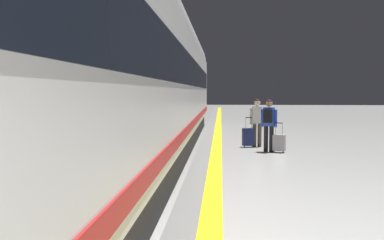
{
  "coord_description": "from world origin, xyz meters",
  "views": [
    {
      "loc": [
        -0.8,
        0.26,
        1.95
      ],
      "look_at": [
        -1.31,
        7.42,
        1.45
      ],
      "focal_mm": 38.56,
      "sensor_mm": 36.0,
      "label": 1
    }
  ],
  "objects_px": {
    "high_speed_train": "(117,66)",
    "passenger_near": "(269,121)",
    "passenger_mid": "(257,119)",
    "suitcase_mid": "(248,137)",
    "suitcase_near": "(279,143)"
  },
  "relations": [
    {
      "from": "high_speed_train",
      "to": "passenger_mid",
      "type": "relative_size",
      "value": 18.68
    },
    {
      "from": "passenger_near",
      "to": "suitcase_near",
      "type": "bearing_deg",
      "value": -14.27
    },
    {
      "from": "high_speed_train",
      "to": "passenger_near",
      "type": "relative_size",
      "value": 18.57
    },
    {
      "from": "passenger_near",
      "to": "passenger_mid",
      "type": "distance_m",
      "value": 1.27
    },
    {
      "from": "suitcase_near",
      "to": "passenger_near",
      "type": "bearing_deg",
      "value": 165.73
    },
    {
      "from": "high_speed_train",
      "to": "passenger_near",
      "type": "xyz_separation_m",
      "value": [
        3.8,
        4.36,
        -1.5
      ]
    },
    {
      "from": "passenger_near",
      "to": "suitcase_near",
      "type": "distance_m",
      "value": 0.77
    },
    {
      "from": "passenger_near",
      "to": "suitcase_mid",
      "type": "distance_m",
      "value": 1.39
    },
    {
      "from": "passenger_mid",
      "to": "suitcase_mid",
      "type": "bearing_deg",
      "value": -155.15
    },
    {
      "from": "suitcase_mid",
      "to": "passenger_mid",
      "type": "bearing_deg",
      "value": 24.85
    },
    {
      "from": "passenger_mid",
      "to": "suitcase_mid",
      "type": "relative_size",
      "value": 1.59
    },
    {
      "from": "high_speed_train",
      "to": "passenger_near",
      "type": "bearing_deg",
      "value": 48.96
    },
    {
      "from": "suitcase_near",
      "to": "suitcase_mid",
      "type": "xyz_separation_m",
      "value": [
        -0.91,
        1.17,
        0.05
      ]
    },
    {
      "from": "high_speed_train",
      "to": "suitcase_near",
      "type": "bearing_deg",
      "value": 46.05
    },
    {
      "from": "passenger_near",
      "to": "passenger_mid",
      "type": "height_order",
      "value": "passenger_near"
    }
  ]
}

